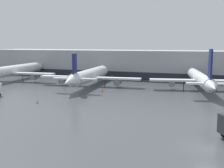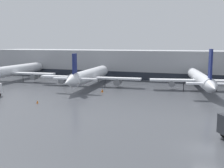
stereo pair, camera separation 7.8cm
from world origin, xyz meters
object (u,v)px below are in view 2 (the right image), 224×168
Objects in this scene: parked_jet_2 at (200,79)px; traffic_cone_0 at (37,102)px; traffic_cone_1 at (102,90)px; parked_jet_0 at (11,71)px; parked_jet_1 at (89,75)px.

traffic_cone_0 is (-27.82, -26.29, -2.62)m from parked_jet_2.
traffic_cone_0 is 17.18m from traffic_cone_1.
parked_jet_2 is 56.41× the size of traffic_cone_0.
parked_jet_2 is at bearing -93.83° from parked_jet_0.
parked_jet_2 reaches higher than parked_jet_1.
parked_jet_2 is at bearing -90.57° from parked_jet_1.
parked_jet_0 reaches higher than parked_jet_1.
parked_jet_0 is 26.18m from parked_jet_1.
parked_jet_1 reaches higher than traffic_cone_0.
parked_jet_0 is 33.99m from traffic_cone_1.
traffic_cone_0 is at bearing -113.03° from traffic_cone_1.
parked_jet_0 is at bearing 137.84° from traffic_cone_0.
parked_jet_1 is 23.39m from traffic_cone_0.
parked_jet_2 reaches higher than parked_jet_0.
parked_jet_2 is at bearing 26.42° from traffic_cone_1.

